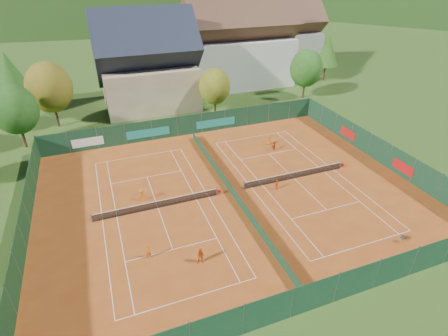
% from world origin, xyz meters
% --- Properties ---
extents(ground, '(600.00, 600.00, 0.00)m').
position_xyz_m(ground, '(0.00, 0.00, -0.02)').
color(ground, '#2D4D18').
rests_on(ground, ground).
extents(clay_pad, '(40.00, 32.00, 0.01)m').
position_xyz_m(clay_pad, '(0.00, 0.00, 0.01)').
color(clay_pad, '#A14617').
rests_on(clay_pad, ground).
extents(court_markings_left, '(11.03, 23.83, 0.00)m').
position_xyz_m(court_markings_left, '(-8.00, 0.00, 0.01)').
color(court_markings_left, white).
rests_on(court_markings_left, ground).
extents(court_markings_right, '(11.03, 23.83, 0.00)m').
position_xyz_m(court_markings_right, '(8.00, 0.00, 0.01)').
color(court_markings_right, white).
rests_on(court_markings_right, ground).
extents(tennis_net_left, '(13.30, 0.10, 1.02)m').
position_xyz_m(tennis_net_left, '(-7.85, 0.00, 0.51)').
color(tennis_net_left, '#59595B').
rests_on(tennis_net_left, ground).
extents(tennis_net_right, '(13.30, 0.10, 1.02)m').
position_xyz_m(tennis_net_right, '(8.15, 0.00, 0.51)').
color(tennis_net_right, '#59595B').
rests_on(tennis_net_right, ground).
extents(court_divider, '(0.03, 28.80, 1.00)m').
position_xyz_m(court_divider, '(0.00, 0.00, 0.50)').
color(court_divider, '#133620').
rests_on(court_divider, ground).
extents(fence_north, '(40.00, 0.10, 3.00)m').
position_xyz_m(fence_north, '(-0.46, 15.99, 1.47)').
color(fence_north, '#143722').
rests_on(fence_north, ground).
extents(fence_south, '(40.00, 0.04, 3.00)m').
position_xyz_m(fence_south, '(0.00, -16.00, 1.50)').
color(fence_south, '#153A23').
rests_on(fence_south, ground).
extents(fence_west, '(0.04, 32.00, 3.00)m').
position_xyz_m(fence_west, '(-20.00, 0.00, 1.50)').
color(fence_west, '#153A1C').
rests_on(fence_west, ground).
extents(fence_east, '(0.09, 32.00, 3.00)m').
position_xyz_m(fence_east, '(20.00, 0.05, 1.48)').
color(fence_east, '#133520').
rests_on(fence_east, ground).
extents(chalet, '(16.20, 12.00, 16.00)m').
position_xyz_m(chalet, '(-3.00, 30.00, 6.62)').
color(chalet, beige).
rests_on(chalet, ground).
extents(hotel_block_a, '(21.60, 11.00, 17.25)m').
position_xyz_m(hotel_block_a, '(16.00, 36.00, 7.38)').
color(hotel_block_a, silver).
rests_on(hotel_block_a, ground).
extents(hotel_block_b, '(17.28, 10.00, 15.50)m').
position_xyz_m(hotel_block_b, '(30.00, 44.00, 6.62)').
color(hotel_block_b, silver).
rests_on(hotel_block_b, ground).
extents(tree_west_front, '(5.72, 5.72, 8.69)m').
position_xyz_m(tree_west_front, '(-22.00, 20.00, 5.39)').
color(tree_west_front, '#4D2B1B').
rests_on(tree_west_front, ground).
extents(tree_west_mid, '(6.44, 6.44, 9.78)m').
position_xyz_m(tree_west_mid, '(-18.00, 26.00, 6.07)').
color(tree_west_mid, '#402916').
rests_on(tree_west_mid, ground).
extents(tree_west_back, '(5.60, 5.60, 10.00)m').
position_xyz_m(tree_west_back, '(-24.00, 34.00, 6.74)').
color(tree_west_back, '#482C19').
rests_on(tree_west_back, ground).
extents(tree_center, '(5.01, 5.01, 7.60)m').
position_xyz_m(tree_center, '(6.00, 22.00, 4.72)').
color(tree_center, '#453018').
rests_on(tree_center, ground).
extents(tree_east_front, '(5.72, 5.72, 8.69)m').
position_xyz_m(tree_east_front, '(24.00, 24.00, 5.39)').
color(tree_east_front, '#4A2D1A').
rests_on(tree_east_front, ground).
extents(tree_east_mid, '(5.04, 5.04, 9.00)m').
position_xyz_m(tree_east_mid, '(34.00, 32.00, 6.06)').
color(tree_east_mid, '#4E2D1C').
rests_on(tree_east_mid, ground).
extents(tree_east_back, '(7.15, 7.15, 10.86)m').
position_xyz_m(tree_east_back, '(26.00, 40.00, 6.74)').
color(tree_east_back, '#452D18').
rests_on(tree_east_back, ground).
extents(mountain_backdrop, '(820.00, 530.00, 242.00)m').
position_xyz_m(mountain_backdrop, '(28.54, 233.48, -39.64)').
color(mountain_backdrop, black).
rests_on(mountain_backdrop, ground).
extents(ball_hopper, '(0.34, 0.34, 0.80)m').
position_xyz_m(ball_hopper, '(11.55, -12.82, 0.56)').
color(ball_hopper, slate).
rests_on(ball_hopper, ground).
extents(loose_ball_0, '(0.07, 0.07, 0.07)m').
position_xyz_m(loose_ball_0, '(-6.12, -6.53, 0.03)').
color(loose_ball_0, '#CCD833').
rests_on(loose_ball_0, ground).
extents(loose_ball_1, '(0.07, 0.07, 0.07)m').
position_xyz_m(loose_ball_1, '(3.76, -11.08, 0.03)').
color(loose_ball_1, '#CCD833').
rests_on(loose_ball_1, ground).
extents(loose_ball_2, '(0.07, 0.07, 0.07)m').
position_xyz_m(loose_ball_2, '(2.63, 4.77, 0.03)').
color(loose_ball_2, '#CCD833').
rests_on(loose_ball_2, ground).
extents(loose_ball_3, '(0.07, 0.07, 0.07)m').
position_xyz_m(loose_ball_3, '(-6.08, 10.70, 0.03)').
color(loose_ball_3, '#CCD833').
rests_on(loose_ball_3, ground).
extents(loose_ball_4, '(0.07, 0.07, 0.07)m').
position_xyz_m(loose_ball_4, '(12.43, -5.55, 0.03)').
color(loose_ball_4, '#CCD833').
rests_on(loose_ball_4, ground).
extents(player_left_near, '(0.51, 0.34, 1.39)m').
position_xyz_m(player_left_near, '(-10.13, -6.70, 0.70)').
color(player_left_near, '#D85913').
rests_on(player_left_near, ground).
extents(player_left_mid, '(0.90, 0.79, 1.56)m').
position_xyz_m(player_left_mid, '(-6.14, -8.81, 0.78)').
color(player_left_mid, '#CA4811').
rests_on(player_left_mid, ground).
extents(player_left_far, '(1.00, 0.60, 1.50)m').
position_xyz_m(player_left_far, '(-9.28, 1.87, 0.75)').
color(player_left_far, orange).
rests_on(player_left_far, ground).
extents(player_right_near, '(0.72, 0.66, 1.18)m').
position_xyz_m(player_right_near, '(4.99, -1.23, 0.59)').
color(player_right_near, '#D64613').
rests_on(player_right_near, ground).
extents(player_right_far_a, '(0.72, 0.54, 1.33)m').
position_xyz_m(player_right_far_a, '(9.23, 8.94, 0.67)').
color(player_right_far_a, orange).
rests_on(player_right_far_a, ground).
extents(player_right_far_b, '(1.22, 1.01, 1.31)m').
position_xyz_m(player_right_far_b, '(9.08, 7.18, 0.65)').
color(player_right_far_b, '#CF4212').
rests_on(player_right_far_b, ground).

